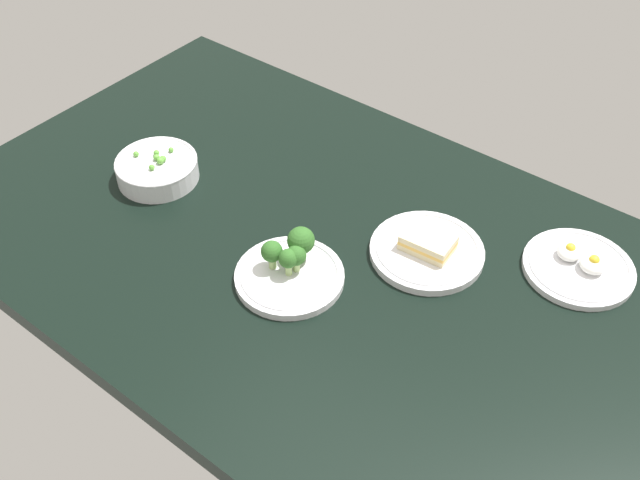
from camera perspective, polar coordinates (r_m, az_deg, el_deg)
dining_table at (r=143.35cm, az=-0.00°, el=-1.16°), size 153.58×91.52×4.00cm
bowl_peas at (r=160.01cm, az=-12.44°, el=5.41°), size 17.29×17.29×5.97cm
plate_broccoli at (r=134.94cm, az=-2.30°, el=-2.19°), size 20.17×20.17×8.70cm
plate_sandwich at (r=141.14cm, az=8.25°, el=-0.73°), size 21.71×21.71×4.74cm
plate_eggs at (r=145.07cm, az=19.34°, el=-1.91°), size 20.49×20.49×4.76cm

